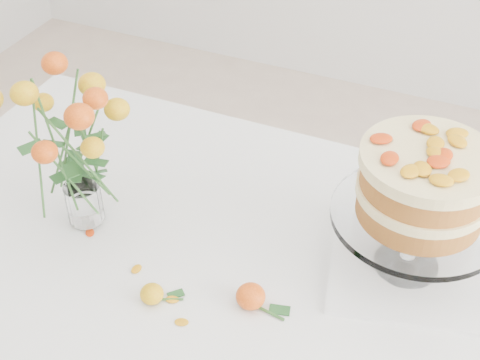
% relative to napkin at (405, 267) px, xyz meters
% --- Properties ---
extents(table, '(1.43, 0.93, 0.76)m').
position_rel_napkin_xyz_m(table, '(-0.36, -0.11, -0.09)').
color(table, tan).
rests_on(table, ground).
extents(napkin, '(0.34, 0.34, 0.01)m').
position_rel_napkin_xyz_m(napkin, '(0.00, 0.00, 0.00)').
color(napkin, white).
rests_on(napkin, table).
extents(cake_stand, '(0.31, 0.31, 0.28)m').
position_rel_napkin_xyz_m(cake_stand, '(0.00, 0.00, 0.19)').
color(cake_stand, white).
rests_on(cake_stand, napkin).
extents(rose_vase, '(0.29, 0.29, 0.37)m').
position_rel_napkin_xyz_m(rose_vase, '(-0.64, -0.13, 0.21)').
color(rose_vase, white).
rests_on(rose_vase, table).
extents(loose_rose_near, '(0.08, 0.05, 0.04)m').
position_rel_napkin_xyz_m(loose_rose_near, '(-0.41, -0.27, 0.01)').
color(loose_rose_near, yellow).
rests_on(loose_rose_near, table).
extents(loose_rose_far, '(0.10, 0.05, 0.05)m').
position_rel_napkin_xyz_m(loose_rose_far, '(-0.24, -0.20, 0.02)').
color(loose_rose_far, '#BF3D09').
rests_on(loose_rose_far, table).
extents(stray_petal_a, '(0.03, 0.02, 0.00)m').
position_rel_napkin_xyz_m(stray_petal_a, '(-0.48, -0.21, -0.00)').
color(stray_petal_a, orange).
rests_on(stray_petal_a, table).
extents(stray_petal_b, '(0.03, 0.02, 0.00)m').
position_rel_napkin_xyz_m(stray_petal_b, '(-0.38, -0.25, -0.00)').
color(stray_petal_b, orange).
rests_on(stray_petal_b, table).
extents(stray_petal_c, '(0.03, 0.02, 0.00)m').
position_rel_napkin_xyz_m(stray_petal_c, '(-0.34, -0.29, -0.00)').
color(stray_petal_c, orange).
rests_on(stray_petal_c, table).
extents(stray_petal_d, '(0.03, 0.02, 0.00)m').
position_rel_napkin_xyz_m(stray_petal_d, '(-0.62, -0.16, -0.00)').
color(stray_petal_d, orange).
rests_on(stray_petal_d, table).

